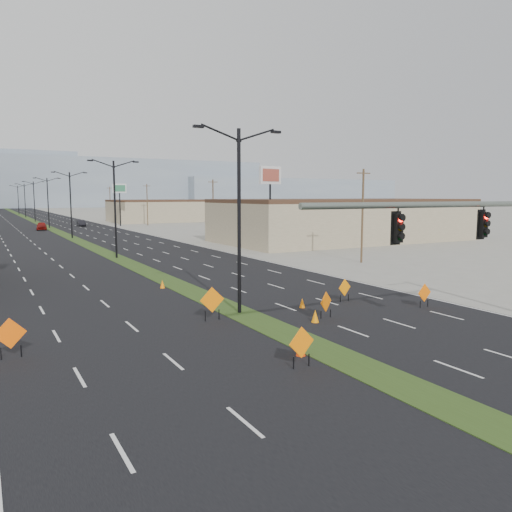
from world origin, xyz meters
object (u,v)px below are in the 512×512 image
construction_sign_4 (345,288)px  cone_1 (315,316)px  cone_2 (302,303)px  streetlight_6 (18,199)px  construction_sign_5 (424,294)px  cone_3 (162,284)px  cone_0 (301,348)px  streetlight_4 (34,200)px  car_mid (81,223)px  construction_sign_3 (326,303)px  construction_sign_2 (212,301)px  streetlight_5 (25,199)px  pole_sign_east_near (270,181)px  construction_sign_0 (10,335)px  streetlight_0 (239,215)px  streetlight_1 (115,206)px  car_left (42,226)px  streetlight_3 (48,201)px  pole_sign_east_far (119,192)px  streetlight_2 (71,203)px  signal_mast (509,233)px  construction_sign_1 (302,344)px

construction_sign_4 → cone_1: size_ratio=2.10×
cone_2 → streetlight_6: bearing=91.3°
construction_sign_5 → cone_3: 17.43m
cone_0 → cone_2: bearing=55.3°
streetlight_4 → cone_0: 119.93m
car_mid → construction_sign_3: 90.26m
construction_sign_2 → construction_sign_5: bearing=-12.7°
streetlight_5 → pole_sign_east_near: size_ratio=0.99×
construction_sign_0 → streetlight_0: bearing=6.1°
construction_sign_5 → streetlight_1: bearing=103.9°
streetlight_1 → car_mid: (6.70, 58.96, -4.75)m
construction_sign_0 → pole_sign_east_near: 45.37m
cone_1 → construction_sign_3: bearing=25.1°
cone_0 → streetlight_6: bearing=89.6°
streetlight_0 → construction_sign_0: 12.58m
streetlight_0 → cone_1: bearing=-56.7°
construction_sign_3 → construction_sign_2: bearing=132.8°
car_left → cone_3: size_ratio=7.49×
construction_sign_4 → construction_sign_2: bearing=171.1°
streetlight_3 → construction_sign_3: (3.48, -87.24, -4.59)m
cone_2 → pole_sign_east_far: size_ratio=0.06×
streetlight_3 → streetlight_5: size_ratio=1.00×
streetlight_5 → construction_sign_2: size_ratio=5.64×
car_mid → cone_1: 90.79m
construction_sign_3 → cone_0: construction_sign_3 is taller
streetlight_2 → pole_sign_east_far: bearing=62.9°
car_left → car_mid: 12.26m
signal_mast → streetlight_0: size_ratio=1.63×
construction_sign_2 → streetlight_6: bearing=91.5°
streetlight_1 → construction_sign_0: size_ratio=6.02×
car_left → construction_sign_2: bearing=-83.3°
streetlight_0 → streetlight_5: size_ratio=1.00×
cone_0 → cone_2: size_ratio=1.15×
cone_2 → pole_sign_east_far: bearing=82.9°
streetlight_1 → construction_sign_0: 32.89m
streetlight_3 → cone_0: streetlight_3 is taller
construction_sign_0 → construction_sign_5: 21.55m
cone_2 → car_mid: bearing=88.1°
car_left → construction_sign_5: car_left is taller
cone_0 → pole_sign_east_far: pole_sign_east_far is taller
pole_sign_east_far → streetlight_1: bearing=-85.3°
construction_sign_1 → construction_sign_4: construction_sign_1 is taller
cone_1 → cone_3: bearing=106.2°
streetlight_0 → signal_mast: bearing=-49.5°
streetlight_6 → construction_sign_2: size_ratio=5.64×
streetlight_2 → streetlight_0: bearing=-90.0°
pole_sign_east_far → streetlight_2: bearing=-98.0°
signal_mast → streetlight_1: size_ratio=1.63×
car_mid → cone_3: (-8.03, -77.71, -0.36)m
streetlight_1 → signal_mast: bearing=-77.3°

